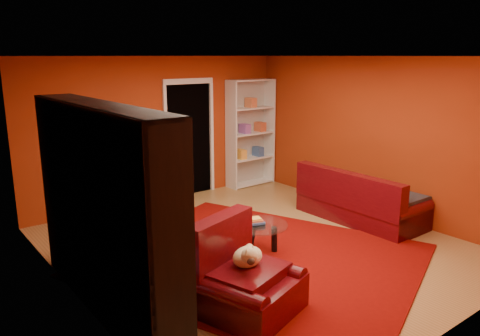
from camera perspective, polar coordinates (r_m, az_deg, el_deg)
floor at (r=6.69m, az=2.12°, el=-9.63°), size 5.00×5.50×0.05m
ceiling at (r=6.15m, az=2.35°, el=13.70°), size 5.00×5.50×0.05m
wall_back at (r=8.57m, az=-9.79°, el=4.58°), size 5.00×0.05×2.60m
wall_left at (r=5.10m, az=-20.13°, el=-2.19°), size 0.05×5.50×2.60m
wall_right at (r=8.12m, az=16.07°, el=3.76°), size 0.05×5.50×2.60m
doorway at (r=8.86m, az=-6.17°, el=3.36°), size 1.06×0.60×2.16m
rug at (r=6.23m, az=2.20°, el=-11.12°), size 4.59×4.89×0.02m
media_unit at (r=4.99m, az=-16.25°, el=-4.87°), size 0.43×2.81×2.16m
christmas_tree at (r=7.75m, az=-12.64°, el=0.52°), size 1.22×1.22×1.86m
gift_box_teal at (r=7.20m, az=-18.78°, el=-7.26°), size 0.35×0.35×0.27m
gift_box_red at (r=8.21m, az=-14.71°, el=-4.71°), size 0.25×0.25×0.20m
white_bookshelf at (r=9.50m, az=1.30°, el=4.26°), size 1.03×0.39×2.20m
armchair at (r=4.92m, az=1.07°, el=-13.16°), size 1.27×1.27×0.79m
dog at (r=4.90m, az=0.92°, el=-10.77°), size 0.47×0.40×0.26m
sofa at (r=7.80m, az=14.57°, el=-3.08°), size 0.92×2.03×0.87m
coffee_table at (r=6.40m, az=2.24°, el=-8.49°), size 1.02×1.02×0.50m
acrylic_chair at (r=6.90m, az=-9.31°, el=-5.16°), size 0.50×0.53×0.83m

